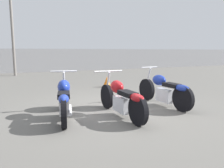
# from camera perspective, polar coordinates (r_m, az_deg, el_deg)

# --- Properties ---
(ground_plane) EXTENTS (60.00, 60.00, 0.00)m
(ground_plane) POSITION_cam_1_polar(r_m,az_deg,el_deg) (5.50, -0.09, -6.68)
(ground_plane) COLOR #5B5954
(fence_back) EXTENTS (40.00, 0.04, 1.61)m
(fence_back) POSITION_cam_1_polar(r_m,az_deg,el_deg) (16.14, -16.42, 5.94)
(fence_back) COLOR gray
(fence_back) RESTS_ON ground_plane
(light_pole_left) EXTENTS (0.70, 0.35, 7.14)m
(light_pole_left) POSITION_cam_1_polar(r_m,az_deg,el_deg) (14.54, -25.00, 18.87)
(light_pole_left) COLOR slate
(light_pole_left) RESTS_ON ground_plane
(motorcycle_slot_0) EXTENTS (0.72, 2.01, 0.98)m
(motorcycle_slot_0) POSITION_cam_1_polar(r_m,az_deg,el_deg) (4.86, -12.38, -3.76)
(motorcycle_slot_0) COLOR black
(motorcycle_slot_0) RESTS_ON ground_plane
(motorcycle_slot_1) EXTENTS (0.75, 2.09, 0.97)m
(motorcycle_slot_1) POSITION_cam_1_polar(r_m,az_deg,el_deg) (4.87, 2.52, -3.81)
(motorcycle_slot_1) COLOR black
(motorcycle_slot_1) RESTS_ON ground_plane
(motorcycle_slot_2) EXTENTS (0.55, 2.08, 1.00)m
(motorcycle_slot_2) POSITION_cam_1_polar(r_m,az_deg,el_deg) (5.97, 13.48, -1.60)
(motorcycle_slot_2) COLOR black
(motorcycle_slot_2) RESTS_ON ground_plane
(traffic_cone_near) EXTENTS (0.34, 0.34, 0.42)m
(traffic_cone_near) POSITION_cam_1_polar(r_m,az_deg,el_deg) (8.89, -1.33, 0.58)
(traffic_cone_near) COLOR orange
(traffic_cone_near) RESTS_ON ground_plane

